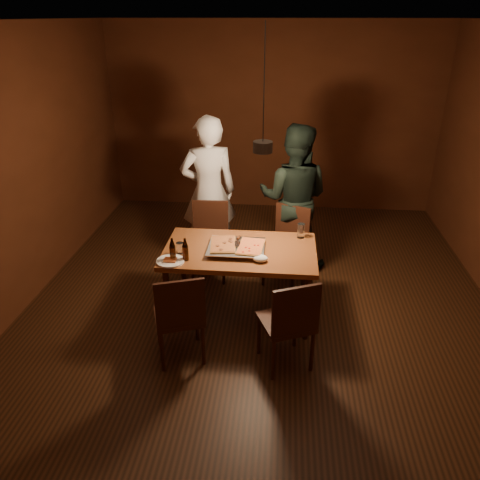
# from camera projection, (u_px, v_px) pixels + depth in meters

# --- Properties ---
(room_shell) EXTENTS (6.00, 6.00, 6.00)m
(room_shell) POSITION_uv_depth(u_px,v_px,m) (262.00, 183.00, 4.42)
(room_shell) COLOR #3C1F10
(room_shell) RESTS_ON ground
(dining_table) EXTENTS (1.50, 0.90, 0.75)m
(dining_table) POSITION_uv_depth(u_px,v_px,m) (240.00, 256.00, 4.65)
(dining_table) COLOR brown
(dining_table) RESTS_ON floor
(chair_far_left) EXTENTS (0.44, 0.44, 0.49)m
(chair_far_left) POSITION_uv_depth(u_px,v_px,m) (210.00, 233.00, 5.48)
(chair_far_left) COLOR #38190F
(chair_far_left) RESTS_ON floor
(chair_far_right) EXTENTS (0.55, 0.55, 0.49)m
(chair_far_right) POSITION_uv_depth(u_px,v_px,m) (288.00, 238.00, 5.35)
(chair_far_right) COLOR #38190F
(chair_far_right) RESTS_ON floor
(chair_near_left) EXTENTS (0.53, 0.53, 0.49)m
(chair_near_left) POSITION_uv_depth(u_px,v_px,m) (180.00, 311.00, 4.03)
(chair_near_left) COLOR #38190F
(chair_near_left) RESTS_ON floor
(chair_near_right) EXTENTS (0.55, 0.55, 0.49)m
(chair_near_right) POSITION_uv_depth(u_px,v_px,m) (290.00, 317.00, 3.94)
(chair_near_right) COLOR #38190F
(chair_near_right) RESTS_ON floor
(pizza_tray) EXTENTS (0.57, 0.48, 0.05)m
(pizza_tray) POSITION_uv_depth(u_px,v_px,m) (236.00, 248.00, 4.58)
(pizza_tray) COLOR silver
(pizza_tray) RESTS_ON dining_table
(pizza_meat) EXTENTS (0.28, 0.41, 0.02)m
(pizza_meat) POSITION_uv_depth(u_px,v_px,m) (223.00, 244.00, 4.59)
(pizza_meat) COLOR maroon
(pizza_meat) RESTS_ON pizza_tray
(pizza_cheese) EXTENTS (0.27, 0.40, 0.02)m
(pizza_cheese) POSITION_uv_depth(u_px,v_px,m) (251.00, 246.00, 4.54)
(pizza_cheese) COLOR gold
(pizza_cheese) RESTS_ON pizza_tray
(spatula) EXTENTS (0.11, 0.25, 0.04)m
(spatula) POSITION_uv_depth(u_px,v_px,m) (236.00, 244.00, 4.58)
(spatula) COLOR silver
(spatula) RESTS_ON pizza_tray
(beer_bottle_a) EXTENTS (0.06, 0.06, 0.22)m
(beer_bottle_a) POSITION_uv_depth(u_px,v_px,m) (172.00, 249.00, 4.37)
(beer_bottle_a) COLOR black
(beer_bottle_a) RESTS_ON dining_table
(beer_bottle_b) EXTENTS (0.06, 0.06, 0.22)m
(beer_bottle_b) POSITION_uv_depth(u_px,v_px,m) (185.00, 249.00, 4.37)
(beer_bottle_b) COLOR black
(beer_bottle_b) RESTS_ON dining_table
(water_glass_left) EXTENTS (0.07, 0.07, 0.11)m
(water_glass_left) POSITION_uv_depth(u_px,v_px,m) (180.00, 248.00, 4.51)
(water_glass_left) COLOR silver
(water_glass_left) RESTS_ON dining_table
(water_glass_right) EXTENTS (0.08, 0.08, 0.15)m
(water_glass_right) POSITION_uv_depth(u_px,v_px,m) (301.00, 231.00, 4.83)
(water_glass_right) COLOR silver
(water_glass_right) RESTS_ON dining_table
(plate_slice) EXTENTS (0.26, 0.26, 0.03)m
(plate_slice) POSITION_uv_depth(u_px,v_px,m) (170.00, 261.00, 4.38)
(plate_slice) COLOR white
(plate_slice) RESTS_ON dining_table
(napkin) EXTENTS (0.15, 0.11, 0.06)m
(napkin) POSITION_uv_depth(u_px,v_px,m) (260.00, 258.00, 4.38)
(napkin) COLOR white
(napkin) RESTS_ON dining_table
(diner_white) EXTENTS (0.77, 0.61, 1.83)m
(diner_white) POSITION_uv_depth(u_px,v_px,m) (209.00, 192.00, 5.62)
(diner_white) COLOR silver
(diner_white) RESTS_ON floor
(diner_dark) EXTENTS (0.97, 0.82, 1.76)m
(diner_dark) POSITION_uv_depth(u_px,v_px,m) (294.00, 198.00, 5.53)
(diner_dark) COLOR black
(diner_dark) RESTS_ON floor
(pendant_lamp) EXTENTS (0.18, 0.18, 1.10)m
(pendant_lamp) POSITION_uv_depth(u_px,v_px,m) (263.00, 146.00, 4.27)
(pendant_lamp) COLOR black
(pendant_lamp) RESTS_ON ceiling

